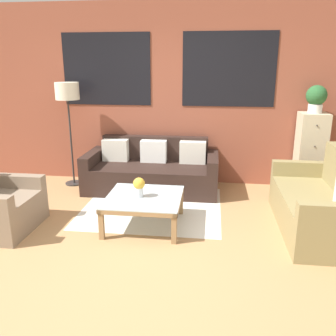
% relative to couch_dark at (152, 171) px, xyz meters
% --- Properties ---
extents(ground_plane, '(16.00, 16.00, 0.00)m').
position_rel_couch_dark_xyz_m(ground_plane, '(0.17, -1.95, -0.29)').
color(ground_plane, '#AD7F51').
extents(wall_back_brick, '(8.40, 0.09, 2.80)m').
position_rel_couch_dark_xyz_m(wall_back_brick, '(0.17, 0.49, 1.12)').
color(wall_back_brick, brown).
rests_on(wall_back_brick, ground_plane).
extents(rug, '(1.84, 1.68, 0.00)m').
position_rel_couch_dark_xyz_m(rug, '(0.12, -0.73, -0.28)').
color(rug, silver).
rests_on(rug, ground_plane).
extents(couch_dark, '(2.00, 0.88, 0.78)m').
position_rel_couch_dark_xyz_m(couch_dark, '(0.00, 0.00, 0.00)').
color(couch_dark, black).
rests_on(couch_dark, ground_plane).
extents(settee_vintage, '(0.80, 1.67, 0.92)m').
position_rel_couch_dark_xyz_m(settee_vintage, '(2.18, -1.16, 0.02)').
color(settee_vintage, olive).
rests_on(settee_vintage, ground_plane).
extents(coffee_table, '(0.88, 0.88, 0.37)m').
position_rel_couch_dark_xyz_m(coffee_table, '(0.12, -1.31, 0.03)').
color(coffee_table, silver).
rests_on(coffee_table, ground_plane).
extents(floor_lamp, '(0.36, 0.36, 1.62)m').
position_rel_couch_dark_xyz_m(floor_lamp, '(-1.31, 0.09, 1.12)').
color(floor_lamp, '#2D2D2D').
rests_on(floor_lamp, ground_plane).
extents(drawer_cabinet, '(0.39, 0.42, 1.20)m').
position_rel_couch_dark_xyz_m(drawer_cabinet, '(2.36, 0.21, 0.31)').
color(drawer_cabinet, '#C6B793').
rests_on(drawer_cabinet, ground_plane).
extents(potted_plant, '(0.29, 0.29, 0.40)m').
position_rel_couch_dark_xyz_m(potted_plant, '(2.36, 0.21, 1.13)').
color(potted_plant, silver).
rests_on(potted_plant, drawer_cabinet).
extents(flower_vase, '(0.14, 0.14, 0.23)m').
position_rel_couch_dark_xyz_m(flower_vase, '(0.07, -1.32, 0.22)').
color(flower_vase, silver).
rests_on(flower_vase, coffee_table).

